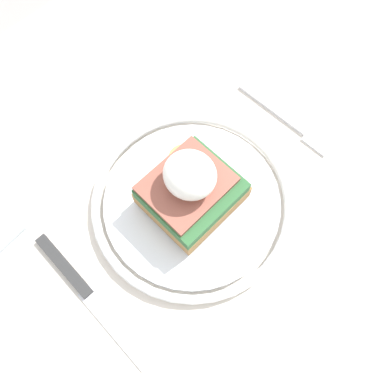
{
  "coord_description": "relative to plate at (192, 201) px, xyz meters",
  "views": [
    {
      "loc": [
        0.14,
        0.1,
        1.16
      ],
      "look_at": [
        0.03,
        -0.01,
        0.78
      ],
      "focal_mm": 35.0,
      "sensor_mm": 36.0,
      "label": 1
    }
  ],
  "objects": [
    {
      "name": "plate",
      "position": [
        0.0,
        0.0,
        0.0
      ],
      "size": [
        0.23,
        0.23,
        0.02
      ],
      "color": "silver",
      "rests_on": "dining_table"
    },
    {
      "name": "dining_table",
      "position": [
        -0.03,
        0.01,
        -0.12
      ],
      "size": [
        1.15,
        0.79,
        0.75
      ],
      "color": "beige",
      "rests_on": "ground_plane"
    },
    {
      "name": "knife",
      "position": [
        0.15,
        -0.01,
        -0.01
      ],
      "size": [
        0.02,
        0.18,
        0.01
      ],
      "color": "#2D2D2D",
      "rests_on": "dining_table"
    },
    {
      "name": "fork",
      "position": [
        -0.17,
        0.01,
        -0.01
      ],
      "size": [
        0.02,
        0.15,
        0.0
      ],
      "color": "silver",
      "rests_on": "dining_table"
    },
    {
      "name": "sandwich",
      "position": [
        0.0,
        -0.0,
        0.04
      ],
      "size": [
        0.1,
        0.11,
        0.08
      ],
      "color": "#9E703D",
      "rests_on": "plate"
    },
    {
      "name": "ground_plane",
      "position": [
        -0.03,
        0.01,
        -0.75
      ],
      "size": [
        6.0,
        6.0,
        0.0
      ],
      "primitive_type": "plane",
      "color": "#9E9993"
    }
  ]
}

